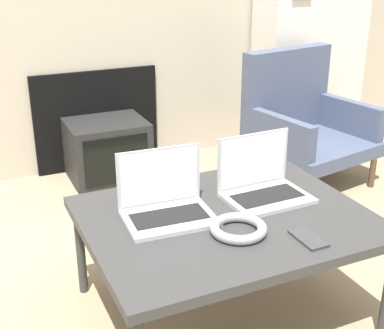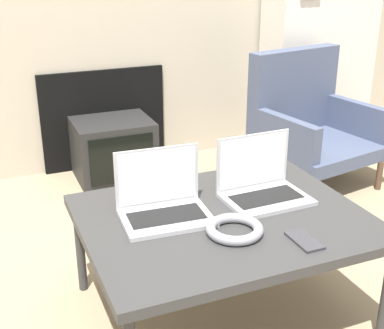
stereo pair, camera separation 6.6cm
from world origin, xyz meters
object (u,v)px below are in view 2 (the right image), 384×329
Objects in this scene: tv at (114,149)px; armchair at (308,120)px; headphones at (235,229)px; laptop_left at (163,202)px; laptop_right at (261,184)px; phone at (305,240)px.

tv is 0.61× the size of armchair.
armchair is (1.08, 1.16, -0.08)m from headphones.
laptop_left is at bearing 128.76° from headphones.
headphones is (-0.22, -0.22, -0.04)m from laptop_right.
armchair is at bearing 55.51° from phone.
armchair reaches higher than phone.
phone is at bearing -83.36° from tv.
headphones is 1.42× the size of phone.
laptop_left is 0.28m from headphones.
headphones reaches higher than phone.
tv is 1.19m from armchair.
laptop_left reaches higher than tv.
tv is at bearing 98.05° from laptop_right.
phone is at bearing -135.04° from armchair.
laptop_right reaches higher than headphones.
headphones is 0.23m from phone.
tv is at bearing 86.75° from laptop_left.
laptop_right is at bearing -142.88° from armchair.
laptop_left is 2.37× the size of phone.
laptop_left is at bearing -153.79° from armchair.
headphones is at bearing -143.51° from armchair.
laptop_right is 1.64× the size of headphones.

